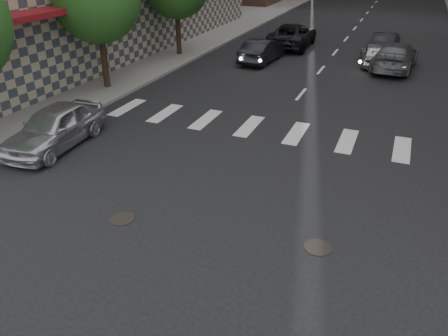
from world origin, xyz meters
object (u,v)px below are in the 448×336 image
at_px(silver_sedan, 55,127).
at_px(traffic_car_c, 292,35).
at_px(traffic_car_a, 262,51).
at_px(traffic_car_e, 385,42).
at_px(traffic_car_d, 375,54).
at_px(traffic_car_b, 395,56).

distance_m(silver_sedan, traffic_car_c, 20.51).
xyz_separation_m(traffic_car_a, traffic_car_e, (6.97, 5.75, -0.04)).
xyz_separation_m(traffic_car_d, traffic_car_e, (0.34, 3.81, 0.01)).
bearing_deg(traffic_car_e, traffic_car_a, 44.21).
bearing_deg(traffic_car_b, traffic_car_d, -21.35).
height_order(silver_sedan, traffic_car_a, silver_sedan).
height_order(traffic_car_a, traffic_car_c, traffic_car_c).
relative_size(traffic_car_a, traffic_car_c, 0.76).
bearing_deg(traffic_car_c, traffic_car_e, -175.25).
height_order(traffic_car_d, traffic_car_e, traffic_car_e).
bearing_deg(silver_sedan, traffic_car_c, 75.65).
bearing_deg(traffic_car_a, traffic_car_d, -159.71).
bearing_deg(silver_sedan, traffic_car_a, 74.51).
xyz_separation_m(traffic_car_b, traffic_car_c, (-7.21, 3.73, 0.02)).
bearing_deg(traffic_car_a, traffic_car_c, -93.14).
bearing_deg(traffic_car_c, traffic_car_a, 81.50).
distance_m(traffic_car_b, traffic_car_e, 4.50).
height_order(traffic_car_c, traffic_car_d, traffic_car_c).
bearing_deg(traffic_car_d, traffic_car_e, -102.97).
bearing_deg(traffic_car_a, silver_sedan, 82.27).
xyz_separation_m(traffic_car_a, traffic_car_d, (6.63, 1.94, -0.05)).
height_order(traffic_car_c, traffic_car_e, traffic_car_c).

